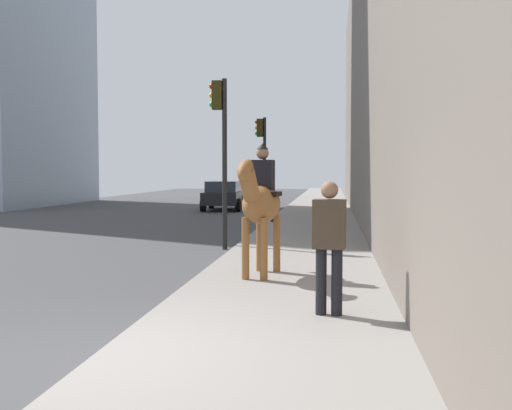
# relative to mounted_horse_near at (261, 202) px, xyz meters

# --- Properties ---
(sidewalk_slab) EXTENTS (120.00, 3.24, 0.12)m
(sidewalk_slab) POSITION_rel_mounted_horse_near_xyz_m (-4.73, -0.50, -1.35)
(sidewalk_slab) COLOR gray
(sidewalk_slab) RESTS_ON ground
(mounted_horse_near) EXTENTS (2.15, 0.78, 2.31)m
(mounted_horse_near) POSITION_rel_mounted_horse_near_xyz_m (0.00, 0.00, 0.00)
(mounted_horse_near) COLOR brown
(mounted_horse_near) RESTS_ON sidewalk_slab
(pedestrian_greeting) EXTENTS (0.31, 0.43, 1.70)m
(pedestrian_greeting) POSITION_rel_mounted_horse_near_xyz_m (-2.75, -1.20, -0.31)
(pedestrian_greeting) COLOR black
(pedestrian_greeting) RESTS_ON sidewalk_slab
(car_near_lane) EXTENTS (4.05, 2.01, 1.44)m
(car_near_lane) POSITION_rel_mounted_horse_near_xyz_m (19.43, 4.10, -0.65)
(car_near_lane) COLOR black
(car_near_lane) RESTS_ON ground
(traffic_light_near_curb) EXTENTS (0.20, 0.44, 4.20)m
(traffic_light_near_curb) POSITION_rel_mounted_horse_near_xyz_m (4.37, 1.48, 1.38)
(traffic_light_near_curb) COLOR black
(traffic_light_near_curb) RESTS_ON ground
(traffic_light_far_curb) EXTENTS (0.20, 0.44, 4.03)m
(traffic_light_far_curb) POSITION_rel_mounted_horse_near_xyz_m (13.38, 1.49, 1.28)
(traffic_light_far_curb) COLOR black
(traffic_light_far_curb) RESTS_ON ground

